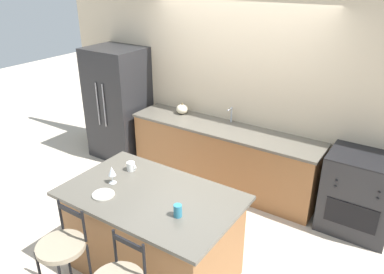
{
  "coord_description": "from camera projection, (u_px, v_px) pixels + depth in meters",
  "views": [
    {
      "loc": [
        2.22,
        -3.79,
        2.88
      ],
      "look_at": [
        0.1,
        -0.57,
        1.12
      ],
      "focal_mm": 35.0,
      "sensor_mm": 36.0,
      "label": 1
    }
  ],
  "objects": [
    {
      "name": "dinner_plate",
      "position": [
        103.0,
        194.0,
        3.51
      ],
      "size": [
        0.21,
        0.21,
        0.02
      ],
      "color": "beige",
      "rests_on": "kitchen_island"
    },
    {
      "name": "pumpkin_decoration",
      "position": [
        182.0,
        109.0,
        5.53
      ],
      "size": [
        0.18,
        0.18,
        0.16
      ],
      "color": "beige",
      "rests_on": "back_counter"
    },
    {
      "name": "kitchen_island",
      "position": [
        153.0,
        233.0,
        3.72
      ],
      "size": [
        1.69,
        1.05,
        0.92
      ],
      "color": "#936038",
      "rests_on": "ground_plane"
    },
    {
      "name": "tumbler_cup",
      "position": [
        178.0,
        211.0,
        3.2
      ],
      "size": [
        0.07,
        0.07,
        0.11
      ],
      "color": "teal",
      "rests_on": "kitchen_island"
    },
    {
      "name": "coffee_mug",
      "position": [
        131.0,
        166.0,
        3.93
      ],
      "size": [
        0.12,
        0.09,
        0.09
      ],
      "color": "white",
      "rests_on": "kitchen_island"
    },
    {
      "name": "oven_range",
      "position": [
        359.0,
        194.0,
        4.34
      ],
      "size": [
        0.77,
        0.63,
        0.97
      ],
      "color": "#28282B",
      "rests_on": "ground_plane"
    },
    {
      "name": "wall_back",
      "position": [
        236.0,
        89.0,
        5.14
      ],
      "size": [
        6.0,
        0.07,
        2.7
      ],
      "color": "beige",
      "rests_on": "ground_plane"
    },
    {
      "name": "wine_glass",
      "position": [
        112.0,
        171.0,
        3.67
      ],
      "size": [
        0.08,
        0.08,
        0.18
      ],
      "color": "white",
      "rests_on": "kitchen_island"
    },
    {
      "name": "refrigerator",
      "position": [
        119.0,
        104.0,
        5.97
      ],
      "size": [
        0.86,
        0.75,
        1.78
      ],
      "color": "#232326",
      "rests_on": "ground_plane"
    },
    {
      "name": "sink_faucet",
      "position": [
        231.0,
        113.0,
        5.18
      ],
      "size": [
        0.02,
        0.13,
        0.22
      ],
      "color": "#ADAFB5",
      "rests_on": "back_counter"
    },
    {
      "name": "back_counter",
      "position": [
        223.0,
        156.0,
        5.28
      ],
      "size": [
        2.73,
        0.65,
        0.89
      ],
      "color": "#936038",
      "rests_on": "ground_plane"
    },
    {
      "name": "ground_plane",
      "position": [
        209.0,
        195.0,
        5.19
      ],
      "size": [
        18.0,
        18.0,
        0.0
      ],
      "primitive_type": "plane",
      "color": "beige"
    },
    {
      "name": "bar_stool_near",
      "position": [
        63.0,
        256.0,
        3.24
      ],
      "size": [
        0.42,
        0.42,
        1.04
      ],
      "color": "black",
      "rests_on": "ground_plane"
    }
  ]
}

